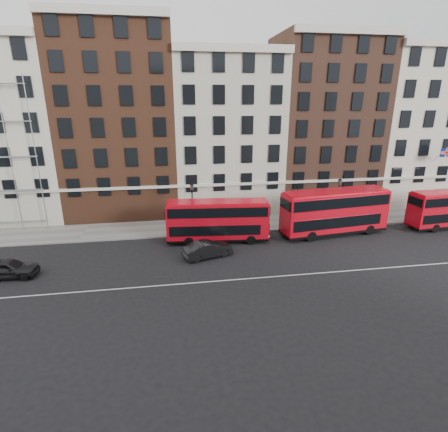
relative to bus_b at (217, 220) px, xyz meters
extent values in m
plane|color=black|center=(2.82, -6.10, -2.25)|extent=(120.00, 120.00, 0.00)
cube|color=gray|center=(2.82, 4.40, -2.18)|extent=(80.00, 5.00, 0.15)
cube|color=gray|center=(2.82, 1.90, -2.17)|extent=(80.00, 0.30, 0.16)
cube|color=white|center=(2.82, -8.10, -2.25)|extent=(70.00, 0.12, 0.01)
cube|color=beige|center=(-22.78, 11.90, 7.75)|extent=(12.80, 10.00, 20.00)
cube|color=brown|center=(-9.98, 11.90, 8.75)|extent=(12.80, 10.00, 22.00)
cube|color=beige|center=(-9.98, 6.65, 19.35)|extent=(12.80, 0.50, 0.80)
cube|color=#B1AE9C|center=(2.82, 11.90, 7.25)|extent=(12.80, 10.00, 19.00)
cube|color=beige|center=(2.82, 6.65, 16.35)|extent=(12.80, 0.50, 0.80)
cube|color=brown|center=(15.62, 11.90, 8.25)|extent=(12.80, 10.00, 21.00)
cube|color=beige|center=(15.62, 6.65, 18.35)|extent=(12.80, 0.50, 0.80)
cube|color=beige|center=(28.42, 11.90, 7.75)|extent=(12.80, 10.00, 20.00)
cube|color=red|center=(0.03, 0.00, -0.05)|extent=(10.10, 3.25, 3.74)
cube|color=black|center=(0.03, 0.00, -1.81)|extent=(10.11, 3.29, 0.23)
cube|color=black|center=(-0.25, 0.02, -0.69)|extent=(8.98, 3.22, 0.99)
cube|color=black|center=(0.03, 0.00, 1.11)|extent=(9.73, 3.29, 0.95)
cube|color=red|center=(0.03, 0.00, 1.86)|extent=(9.80, 3.04, 0.17)
cube|color=black|center=(5.02, -0.45, -0.79)|extent=(0.26, 2.08, 1.23)
cube|color=black|center=(5.02, -0.45, 0.23)|extent=(0.24, 1.80, 0.40)
cylinder|color=black|center=(3.14, -1.35, -1.78)|extent=(0.97, 0.35, 0.95)
cylinder|color=black|center=(3.33, 0.76, -1.78)|extent=(0.97, 0.35, 0.95)
cylinder|color=black|center=(-2.89, -0.80, -1.78)|extent=(0.97, 0.35, 0.95)
cylinder|color=black|center=(-2.70, 1.31, -1.78)|extent=(0.97, 0.35, 0.95)
cube|color=red|center=(12.31, 0.00, 0.24)|extent=(11.48, 4.03, 4.23)
cube|color=black|center=(12.31, 0.00, -1.75)|extent=(11.48, 4.07, 0.26)
cube|color=black|center=(11.99, -0.04, -0.49)|extent=(10.21, 3.96, 1.12)
cube|color=black|center=(12.31, 0.00, 1.55)|extent=(11.06, 4.06, 1.07)
cube|color=red|center=(12.31, 0.00, 2.40)|extent=(11.13, 3.78, 0.19)
cube|color=black|center=(17.92, 0.69, -0.59)|extent=(0.37, 2.35, 1.39)
cube|color=black|center=(17.92, 0.69, 0.55)|extent=(0.33, 2.03, 0.45)
cylinder|color=black|center=(16.06, -0.75, -1.72)|extent=(1.10, 0.43, 1.07)
cylinder|color=black|center=(15.77, 1.63, -1.72)|extent=(1.10, 0.43, 1.07)
cylinder|color=black|center=(9.27, -1.58, -1.72)|extent=(1.10, 0.43, 1.07)
cylinder|color=black|center=(8.97, 0.79, -1.72)|extent=(1.10, 0.43, 1.07)
cylinder|color=black|center=(23.37, -1.26, -1.78)|extent=(0.96, 0.33, 0.94)
cylinder|color=black|center=(23.21, 0.84, -1.78)|extent=(0.96, 0.33, 0.94)
imported|color=black|center=(-17.55, -4.80, -1.47)|extent=(4.65, 2.05, 1.55)
imported|color=black|center=(-1.35, -3.54, -1.51)|extent=(4.79, 2.88, 1.49)
cylinder|color=black|center=(-2.23, 2.79, 0.20)|extent=(0.14, 0.14, 4.60)
cylinder|color=black|center=(-2.23, 2.79, -1.80)|extent=(0.32, 0.32, 0.60)
cube|color=#262626|center=(-2.23, 2.79, 2.75)|extent=(0.32, 0.32, 0.55)
cone|color=black|center=(-2.23, 2.79, 3.10)|extent=(0.44, 0.44, 0.25)
cylinder|color=black|center=(13.87, 2.48, 0.20)|extent=(0.14, 0.14, 4.60)
cylinder|color=black|center=(13.87, 2.48, -1.80)|extent=(0.32, 0.32, 0.60)
cube|color=#262626|center=(13.87, 2.48, 2.75)|extent=(0.32, 0.32, 0.55)
cone|color=black|center=(13.87, 2.48, 3.10)|extent=(0.44, 0.44, 0.25)
camera|label=1|loc=(-4.46, -32.23, 11.29)|focal=28.00mm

